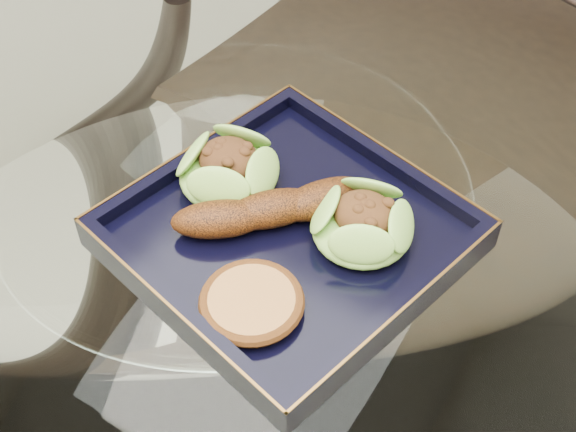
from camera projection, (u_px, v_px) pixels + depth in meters
The scene contains 7 objects.
dining_table at pixel (244, 321), 0.88m from camera, with size 1.13×1.13×0.77m.
dining_chair at pixel (442, 87), 1.16m from camera, with size 0.48×0.48×1.05m.
navy_plate at pixel (288, 238), 0.73m from camera, with size 0.27×0.27×0.02m, color black.
lettuce_wrap_left at pixel (228, 171), 0.75m from camera, with size 0.09×0.09×0.03m, color #62A830.
lettuce_wrap_right at pixel (362, 226), 0.70m from camera, with size 0.09×0.09×0.03m, color #62A530.
roasted_plantain at pixel (272, 209), 0.72m from camera, with size 0.17×0.04×0.03m, color #592809.
crumb_patty at pixel (252, 303), 0.66m from camera, with size 0.08×0.08×0.01m, color #C17B40.
Camera 1 is at (0.30, -0.40, 1.33)m, focal length 50.00 mm.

